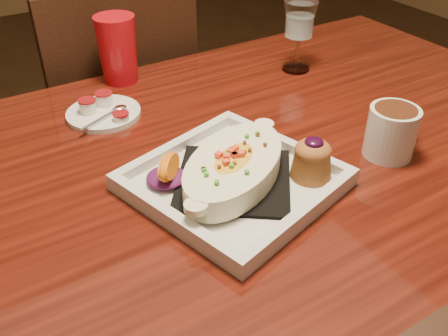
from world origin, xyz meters
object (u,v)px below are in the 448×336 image
plate (239,172)px  saucer (102,111)px  coffee_mug (393,130)px  red_tumbler (118,50)px  goblet (300,23)px  chair_far (119,123)px  table (234,197)px

plate → saucer: size_ratio=2.39×
coffee_mug → red_tumbler: red_tumbler is taller
red_tumbler → plate: bearing=-88.8°
coffee_mug → red_tumbler: 0.61m
coffee_mug → saucer: size_ratio=0.82×
plate → red_tumbler: 0.48m
plate → coffee_mug: bearing=-27.1°
goblet → saucer: 0.49m
coffee_mug → red_tumbler: size_ratio=0.82×
chair_far → plate: bearing=86.4°
goblet → saucer: (-0.48, 0.03, -0.10)m
coffee_mug → goblet: (0.09, 0.38, 0.06)m
table → saucer: (-0.15, 0.26, 0.11)m
chair_far → plate: 0.76m
coffee_mug → saucer: bearing=122.2°
chair_far → coffee_mug: bearing=107.2°
saucer → goblet: bearing=-3.3°
saucer → table: bearing=-60.3°
coffee_mug → saucer: 0.56m
table → coffee_mug: (0.24, -0.14, 0.15)m
chair_far → coffee_mug: chair_far is taller
goblet → saucer: bearing=176.7°
plate → red_tumbler: (-0.01, 0.48, 0.05)m
table → plate: (-0.04, -0.08, 0.13)m
coffee_mug → goblet: size_ratio=0.75×
goblet → coffee_mug: bearing=-103.2°
table → plate: size_ratio=4.20×
plate → saucer: 0.36m
goblet → red_tumbler: (-0.38, 0.16, -0.04)m
table → chair_far: (-0.00, 0.63, -0.15)m
table → red_tumbler: red_tumbler is taller
plate → saucer: bearing=91.7°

